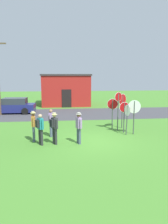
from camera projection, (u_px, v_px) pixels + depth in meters
ground_plane at (92, 142)px, 12.15m from camera, size 80.00×80.00×0.00m
street_asphalt at (78, 114)px, 21.13m from camera, size 60.00×6.40×0.01m
building_background at (66, 89)px, 27.44m from camera, size 5.97×5.38×3.86m
parked_car_on_street at (13, 106)px, 21.30m from camera, size 4.34×2.10×1.51m
stop_sign_tallest at (112, 108)px, 14.83m from camera, size 0.73×0.20×2.13m
stop_sign_far_back at (134, 111)px, 13.52m from camera, size 0.83×0.07×2.18m
stop_sign_low_front at (127, 115)px, 13.41m from camera, size 0.18×0.70×1.92m
stop_sign_rear_left at (118, 105)px, 14.45m from camera, size 0.56×0.31×2.61m
stop_sign_nearest at (122, 104)px, 15.05m from camera, size 0.67×0.55×2.45m
stop_sign_rear_right at (124, 112)px, 13.88m from camera, size 0.67×0.07×2.02m
person_on_left at (51, 121)px, 13.09m from camera, size 0.29×0.56×1.69m
person_in_dark_shirt at (54, 126)px, 11.58m from camera, size 0.46×0.50×1.74m
person_with_sunhat at (33, 124)px, 12.09m from camera, size 0.32×0.57×1.74m
person_in_teal at (79, 126)px, 11.69m from camera, size 0.33×0.54×1.74m
person_in_blue at (40, 127)px, 11.46m from camera, size 0.46×0.50×1.69m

